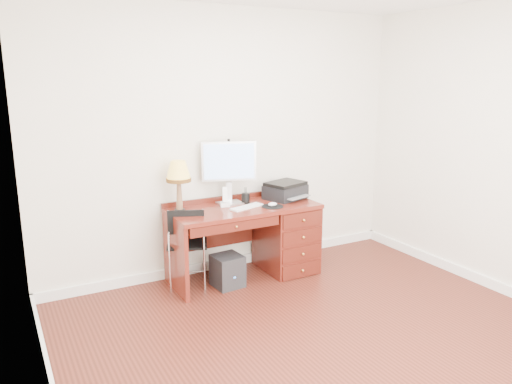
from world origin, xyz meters
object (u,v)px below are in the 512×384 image
phone (225,201)px  leg_lamp (178,174)px  equipment_box (227,271)px  monitor (228,165)px  desk (271,234)px  chair (189,239)px  printer (285,190)px

phone → leg_lamp: bearing=-167.5°
leg_lamp → equipment_box: (0.37, -0.27, -0.95)m
monitor → leg_lamp: (-0.54, -0.04, -0.04)m
desk → leg_lamp: bearing=171.8°
desk → leg_lamp: leg_lamp is taller
phone → chair: 0.52m
desk → printer: size_ratio=3.12×
equipment_box → chair: bearing=147.1°
desk → equipment_box: bearing=-166.7°
chair → desk: bearing=20.0°
desk → printer: bearing=19.7°
monitor → desk: bearing=-6.6°
printer → phone: (-0.70, 0.01, -0.03)m
desk → chair: 0.90m
desk → equipment_box: (-0.57, -0.13, -0.26)m
chair → equipment_box: chair is taller
monitor → printer: bearing=8.1°
monitor → printer: size_ratio=1.32×
printer → monitor: bearing=152.9°
chair → printer: bearing=24.5°
monitor → chair: bearing=-145.9°
equipment_box → monitor: bearing=56.5°
desk → chair: chair is taller
phone → equipment_box: (-0.09, -0.22, -0.65)m
desk → chair: size_ratio=1.86×
leg_lamp → equipment_box: size_ratio=1.55×
monitor → leg_lamp: size_ratio=1.30×
desk → monitor: monitor is taller
printer → chair: printer is taller
phone → chair: bearing=-154.0°
desk → printer: (0.22, 0.08, 0.43)m
equipment_box → phone: bearing=63.5°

